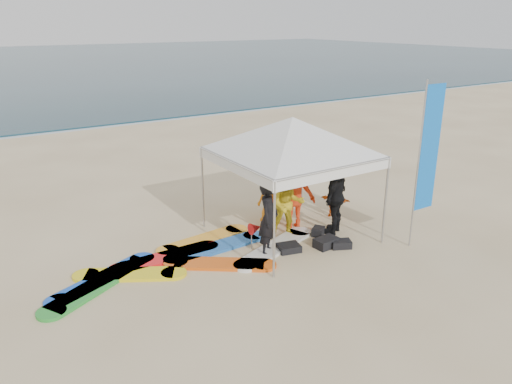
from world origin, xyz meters
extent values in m
plane|color=beige|center=(0.00, 0.00, 0.00)|extent=(120.00, 120.00, 0.00)
cube|color=silver|center=(0.00, 18.20, 0.00)|extent=(160.00, 1.20, 0.01)
imported|color=black|center=(0.09, 1.76, 0.86)|extent=(0.74, 0.72, 1.72)
imported|color=gold|center=(0.98, 2.27, 0.86)|extent=(1.04, 0.95, 1.72)
imported|color=red|center=(1.51, 2.72, 0.91)|extent=(1.34, 1.04, 1.82)
imported|color=black|center=(2.15, 1.87, 0.97)|extent=(1.22, 0.96, 1.93)
imported|color=orange|center=(1.23, 3.33, 0.81)|extent=(0.89, 0.69, 1.62)
imported|color=#D15612|center=(2.85, 2.68, 0.44)|extent=(0.63, 0.83, 0.87)
cylinder|color=#A5A5A8|center=(-0.44, 3.93, 1.05)|extent=(0.05, 0.05, 2.10)
cylinder|color=#A5A5A8|center=(2.71, 3.93, 1.05)|extent=(0.05, 0.05, 2.10)
cylinder|color=#A5A5A8|center=(-0.44, 0.78, 1.05)|extent=(0.05, 0.05, 2.10)
cylinder|color=#A5A5A8|center=(2.71, 0.78, 1.05)|extent=(0.05, 0.05, 2.10)
cube|color=white|center=(1.13, 0.78, 1.98)|extent=(3.25, 0.02, 0.24)
cube|color=white|center=(1.13, 3.93, 1.98)|extent=(3.25, 0.02, 0.24)
cube|color=white|center=(-0.44, 2.35, 1.98)|extent=(0.02, 3.25, 0.24)
cube|color=white|center=(2.71, 2.35, 1.98)|extent=(0.02, 3.25, 0.24)
pyramid|color=white|center=(1.13, 2.35, 2.94)|extent=(4.45, 4.45, 0.84)
cylinder|color=#A5A5A8|center=(3.13, 0.30, 1.93)|extent=(0.04, 0.04, 3.86)
cube|color=blue|center=(3.45, 0.30, 2.31)|extent=(0.61, 0.03, 2.87)
cylinder|color=#A5A5A8|center=(-0.11, 2.17, 0.30)|extent=(0.02, 0.02, 0.60)
cone|color=red|center=(0.01, 2.17, 0.50)|extent=(0.28, 0.28, 0.28)
cube|color=black|center=(1.42, 1.31, 0.11)|extent=(0.59, 0.41, 0.22)
cube|color=black|center=(1.69, 1.10, 0.09)|extent=(0.54, 0.47, 0.18)
cube|color=black|center=(0.56, 1.60, 0.08)|extent=(0.58, 0.51, 0.16)
cube|color=black|center=(1.69, 1.94, 0.10)|extent=(0.44, 0.42, 0.20)
cube|color=green|center=(-3.75, 2.30, 0.04)|extent=(1.99, 1.42, 0.07)
cube|color=#F8A729|center=(-0.85, 3.15, 0.04)|extent=(2.01, 0.75, 0.07)
cube|color=red|center=(-1.99, 2.77, 0.04)|extent=(2.06, 0.56, 0.07)
cube|color=yellow|center=(-2.93, 2.44, 0.04)|extent=(1.85, 1.37, 0.07)
cube|color=silver|center=(0.34, 1.86, 0.04)|extent=(2.27, 1.28, 0.07)
cube|color=#DF5812|center=(-1.14, 1.84, 0.04)|extent=(1.88, 1.58, 0.07)
cube|color=blue|center=(-0.79, 2.61, 0.04)|extent=(2.18, 0.66, 0.07)
cube|color=blue|center=(-3.45, 2.55, 0.04)|extent=(2.18, 1.35, 0.07)
camera|label=1|loc=(-5.71, -6.75, 5.07)|focal=35.00mm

